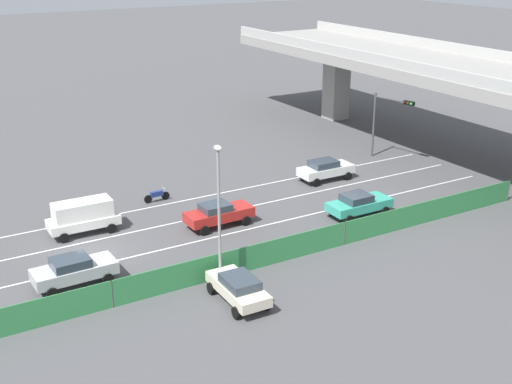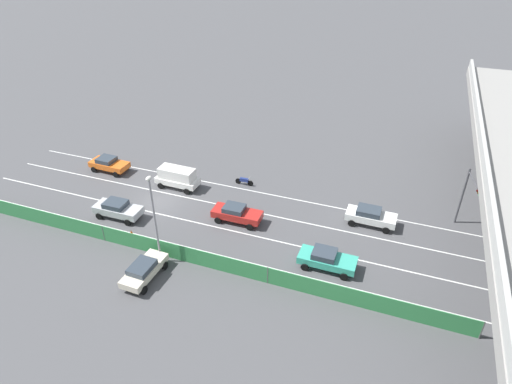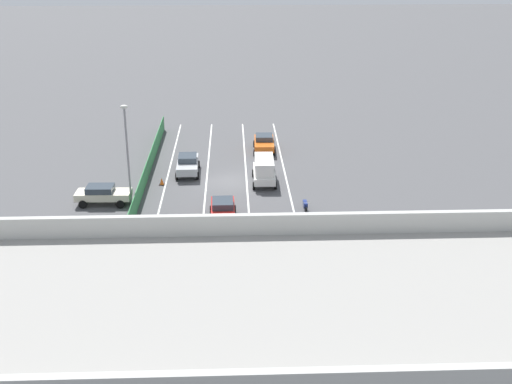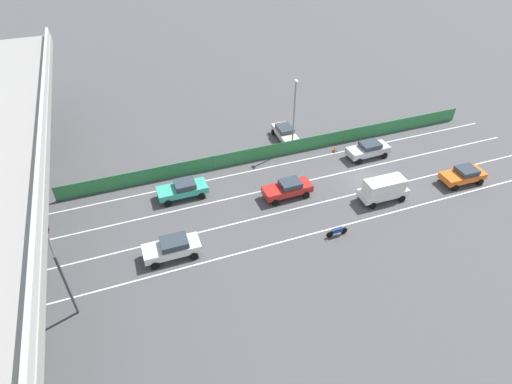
# 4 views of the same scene
# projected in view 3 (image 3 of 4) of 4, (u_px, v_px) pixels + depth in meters

# --- Properties ---
(ground_plane) EXTENTS (300.00, 300.00, 0.00)m
(ground_plane) POSITION_uv_depth(u_px,v_px,m) (227.00, 181.00, 55.47)
(ground_plane) COLOR #4C4C4F
(lane_line_left_edge) EXTENTS (0.14, 48.52, 0.01)m
(lane_line_left_edge) POSITION_uv_depth(u_px,v_px,m) (293.00, 209.00, 49.83)
(lane_line_left_edge) COLOR silver
(lane_line_left_edge) RESTS_ON ground
(lane_line_mid_left) EXTENTS (0.14, 48.52, 0.01)m
(lane_line_mid_left) POSITION_uv_depth(u_px,v_px,m) (249.00, 210.00, 49.71)
(lane_line_mid_left) COLOR silver
(lane_line_mid_left) RESTS_ON ground
(lane_line_mid_right) EXTENTS (0.14, 48.52, 0.01)m
(lane_line_mid_right) POSITION_uv_depth(u_px,v_px,m) (204.00, 210.00, 49.59)
(lane_line_mid_right) COLOR silver
(lane_line_mid_right) RESTS_ON ground
(lane_line_right_edge) EXTENTS (0.14, 48.52, 0.01)m
(lane_line_right_edge) POSITION_uv_depth(u_px,v_px,m) (159.00, 211.00, 49.46)
(lane_line_right_edge) COLOR silver
(lane_line_right_edge) RESTS_ON ground
(elevated_overpass) EXTENTS (59.65, 10.83, 8.80)m
(elevated_overpass) POSITION_uv_depth(u_px,v_px,m) (220.00, 319.00, 22.63)
(elevated_overpass) COLOR gray
(elevated_overpass) RESTS_ON ground
(green_fence) EXTENTS (0.10, 44.62, 1.53)m
(green_fence) POSITION_uv_depth(u_px,v_px,m) (136.00, 202.00, 49.12)
(green_fence) COLOR #338447
(green_fence) RESTS_ON ground
(car_taxi_teal) EXTENTS (2.07, 4.55, 1.58)m
(car_taxi_teal) POSITION_uv_depth(u_px,v_px,m) (167.00, 271.00, 38.81)
(car_taxi_teal) COLOR teal
(car_taxi_teal) RESTS_ON ground
(car_sedan_silver) EXTENTS (2.08, 4.51, 1.64)m
(car_sedan_silver) POSITION_uv_depth(u_px,v_px,m) (188.00, 164.00, 56.97)
(car_sedan_silver) COLOR #B7BABC
(car_sedan_silver) RESTS_ON ground
(car_sedan_white) EXTENTS (2.04, 4.44, 1.63)m
(car_sedan_white) POSITION_uv_depth(u_px,v_px,m) (288.00, 289.00, 36.82)
(car_sedan_white) COLOR white
(car_sedan_white) RESTS_ON ground
(car_sedan_red) EXTENTS (2.02, 4.55, 1.60)m
(car_sedan_red) POSITION_uv_depth(u_px,v_px,m) (223.00, 210.00, 47.32)
(car_sedan_red) COLOR red
(car_sedan_red) RESTS_ON ground
(car_van_white) EXTENTS (2.06, 4.50, 2.16)m
(car_van_white) POSITION_uv_depth(u_px,v_px,m) (264.00, 169.00, 54.70)
(car_van_white) COLOR silver
(car_van_white) RESTS_ON ground
(car_taxi_orange) EXTENTS (2.18, 4.29, 1.54)m
(car_taxi_orange) POSITION_uv_depth(u_px,v_px,m) (264.00, 142.00, 62.93)
(car_taxi_orange) COLOR orange
(car_taxi_orange) RESTS_ON ground
(motorcycle) EXTENTS (0.60, 1.95, 0.93)m
(motorcycle) POSITION_uv_depth(u_px,v_px,m) (305.00, 205.00, 49.32)
(motorcycle) COLOR black
(motorcycle) RESTS_ON ground
(parked_sedan_cream) EXTENTS (4.28, 2.04, 1.50)m
(parked_sedan_cream) POSITION_uv_depth(u_px,v_px,m) (103.00, 194.00, 50.49)
(parked_sedan_cream) COLOR beige
(parked_sedan_cream) RESTS_ON ground
(traffic_light) EXTENTS (3.92, 1.04, 5.59)m
(traffic_light) POSITION_uv_depth(u_px,v_px,m) (341.00, 314.00, 28.74)
(traffic_light) COLOR #47474C
(traffic_light) RESTS_ON ground
(street_lamp) EXTENTS (0.60, 0.36, 7.91)m
(street_lamp) POSITION_uv_depth(u_px,v_px,m) (127.00, 146.00, 49.05)
(street_lamp) COLOR gray
(street_lamp) RESTS_ON ground
(traffic_cone) EXTENTS (0.47, 0.47, 0.63)m
(traffic_cone) POSITION_uv_depth(u_px,v_px,m) (162.00, 182.00, 54.57)
(traffic_cone) COLOR orange
(traffic_cone) RESTS_ON ground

